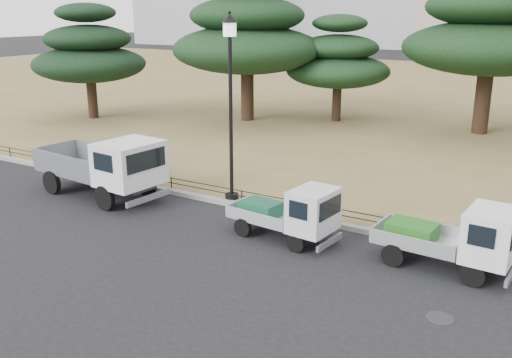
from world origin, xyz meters
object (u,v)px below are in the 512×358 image
Objects in this scene: street_lamp at (230,78)px; tarp_pile at (121,164)px; truck_kei_rear at (455,237)px; truck_kei_front at (290,213)px; truck_large at (104,164)px.

tarp_pile is (-5.30, 0.26, -3.65)m from street_lamp.
truck_kei_rear is 8.50m from street_lamp.
truck_large is at bearing -174.96° from truck_kei_front.
truck_kei_rear is at bearing -7.79° from tarp_pile.
truck_large reaches higher than truck_kei_rear.
truck_large is 1.48× the size of truck_kei_rear.
street_lamp is at bearing -2.78° from tarp_pile.
truck_large is 7.36m from truck_kei_front.
truck_large is at bearing -175.29° from truck_kei_rear.
truck_large reaches higher than tarp_pile.
street_lamp reaches higher than truck_large.
truck_kei_rear is at bearing 11.17° from truck_kei_front.
truck_large is 5.42m from street_lamp.
street_lamp reaches higher than tarp_pile.
truck_kei_rear reaches higher than truck_kei_front.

